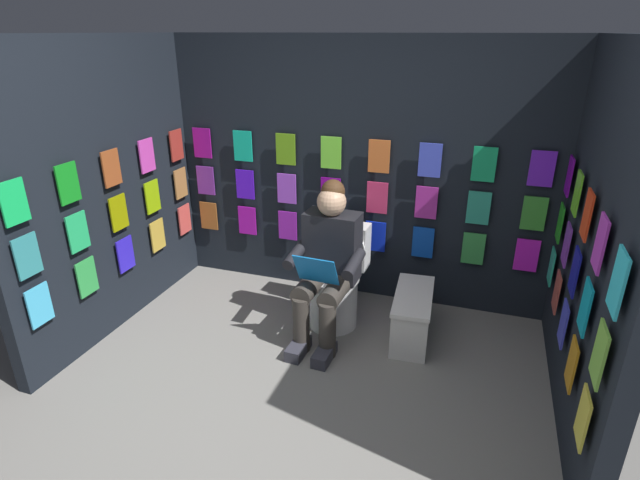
# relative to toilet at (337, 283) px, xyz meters

# --- Properties ---
(ground_plane) EXTENTS (30.00, 30.00, 0.00)m
(ground_plane) POSITION_rel_toilet_xyz_m (0.01, 1.50, -0.33)
(ground_plane) COLOR gray
(display_wall_back) EXTENTS (3.27, 0.14, 2.14)m
(display_wall_back) POSITION_rel_toilet_xyz_m (0.01, -0.56, 0.74)
(display_wall_back) COLOR black
(display_wall_back) RESTS_ON ground
(display_wall_left) EXTENTS (0.14, 2.01, 2.14)m
(display_wall_left) POSITION_rel_toilet_xyz_m (-1.62, 0.50, 0.74)
(display_wall_left) COLOR black
(display_wall_left) RESTS_ON ground
(display_wall_right) EXTENTS (0.14, 2.01, 2.14)m
(display_wall_right) POSITION_rel_toilet_xyz_m (1.64, 0.50, 0.74)
(display_wall_right) COLOR black
(display_wall_right) RESTS_ON ground
(toilet) EXTENTS (0.41, 0.56, 0.77)m
(toilet) POSITION_rel_toilet_xyz_m (0.00, 0.00, 0.00)
(toilet) COLOR white
(toilet) RESTS_ON ground
(person_reading) EXTENTS (0.54, 0.69, 1.19)m
(person_reading) POSITION_rel_toilet_xyz_m (0.01, 0.23, 0.27)
(person_reading) COLOR black
(person_reading) RESTS_ON ground
(comic_longbox_near) EXTENTS (0.32, 0.67, 0.37)m
(comic_longbox_near) POSITION_rel_toilet_xyz_m (-0.61, 0.07, -0.14)
(comic_longbox_near) COLOR white
(comic_longbox_near) RESTS_ON ground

